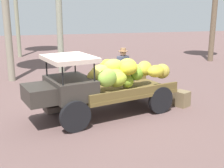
{
  "coord_description": "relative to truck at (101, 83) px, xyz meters",
  "views": [
    {
      "loc": [
        1.94,
        8.29,
        3.06
      ],
      "look_at": [
        -0.36,
        0.24,
        0.91
      ],
      "focal_mm": 45.95,
      "sensor_mm": 36.0,
      "label": 1
    }
  ],
  "objects": [
    {
      "name": "wooden_crate",
      "position": [
        -2.73,
        -0.09,
        -0.74
      ],
      "size": [
        0.57,
        0.58,
        0.51
      ],
      "primitive_type": "cube",
      "rotation": [
        0.0,
        0.0,
        2.04
      ],
      "color": "olive",
      "rests_on": "ground"
    },
    {
      "name": "farmer",
      "position": [
        -1.26,
        -1.8,
        0.01
      ],
      "size": [
        0.57,
        0.54,
        1.76
      ],
      "rotation": [
        0.0,
        0.0,
        2.05
      ],
      "color": "#4F4F6E",
      "rests_on": "ground"
    },
    {
      "name": "loose_banana_bunch",
      "position": [
        -0.19,
        -2.35,
        -0.81
      ],
      "size": [
        0.54,
        0.34,
        0.38
      ],
      "primitive_type": "ellipsoid",
      "rotation": [
        0.0,
        0.02,
        3.12
      ],
      "color": "gold",
      "rests_on": "ground"
    },
    {
      "name": "ground_plane",
      "position": [
        0.0,
        -0.37,
        -0.99
      ],
      "size": [
        60.0,
        60.0,
        0.0
      ],
      "primitive_type": "plane",
      "color": "brown"
    },
    {
      "name": "truck",
      "position": [
        0.0,
        0.0,
        0.0
      ],
      "size": [
        4.66,
        2.61,
        1.86
      ],
      "rotation": [
        0.0,
        0.0,
        0.25
      ],
      "color": "#36312B",
      "rests_on": "ground"
    }
  ]
}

